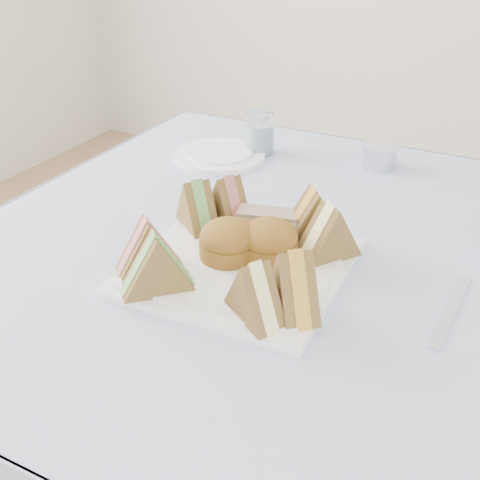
% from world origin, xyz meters
% --- Properties ---
extents(table, '(0.90, 0.90, 0.74)m').
position_xyz_m(table, '(0.00, 0.00, 0.37)').
color(table, brown).
rests_on(table, floor).
extents(tablecloth, '(1.02, 1.02, 0.01)m').
position_xyz_m(tablecloth, '(0.00, 0.00, 0.74)').
color(tablecloth, silver).
rests_on(tablecloth, table).
extents(serving_plate, '(0.31, 0.31, 0.01)m').
position_xyz_m(serving_plate, '(-0.04, -0.10, 0.75)').
color(serving_plate, white).
rests_on(serving_plate, tablecloth).
extents(sandwich_fl_a, '(0.10, 0.10, 0.08)m').
position_xyz_m(sandwich_fl_a, '(-0.14, -0.18, 0.80)').
color(sandwich_fl_a, brown).
rests_on(sandwich_fl_a, serving_plate).
extents(sandwich_fl_b, '(0.10, 0.10, 0.09)m').
position_xyz_m(sandwich_fl_b, '(-0.11, -0.21, 0.80)').
color(sandwich_fl_b, brown).
rests_on(sandwich_fl_b, serving_plate).
extents(sandwich_fr_a, '(0.10, 0.10, 0.09)m').
position_xyz_m(sandwich_fr_a, '(0.07, -0.17, 0.80)').
color(sandwich_fr_a, brown).
rests_on(sandwich_fr_a, serving_plate).
extents(sandwich_fr_b, '(0.10, 0.08, 0.08)m').
position_xyz_m(sandwich_fr_b, '(0.04, -0.21, 0.80)').
color(sandwich_fr_b, brown).
rests_on(sandwich_fr_b, serving_plate).
extents(sandwich_bl_a, '(0.10, 0.09, 0.08)m').
position_xyz_m(sandwich_bl_a, '(-0.15, -0.03, 0.80)').
color(sandwich_bl_a, brown).
rests_on(sandwich_bl_a, serving_plate).
extents(sandwich_bl_b, '(0.10, 0.09, 0.08)m').
position_xyz_m(sandwich_bl_b, '(-0.11, 0.01, 0.80)').
color(sandwich_bl_b, brown).
rests_on(sandwich_bl_b, serving_plate).
extents(sandwich_br_a, '(0.09, 0.11, 0.09)m').
position_xyz_m(sandwich_br_a, '(0.07, -0.03, 0.80)').
color(sandwich_br_a, brown).
rests_on(sandwich_br_a, serving_plate).
extents(sandwich_br_b, '(0.11, 0.10, 0.09)m').
position_xyz_m(sandwich_br_b, '(0.03, 0.01, 0.80)').
color(sandwich_br_b, brown).
rests_on(sandwich_br_b, serving_plate).
extents(scone_left, '(0.10, 0.10, 0.06)m').
position_xyz_m(scone_left, '(-0.06, -0.10, 0.79)').
color(scone_left, brown).
rests_on(scone_left, serving_plate).
extents(scone_right, '(0.11, 0.11, 0.06)m').
position_xyz_m(scone_right, '(-0.01, -0.07, 0.79)').
color(scone_right, brown).
rests_on(scone_right, serving_plate).
extents(pastry_slice, '(0.10, 0.06, 0.04)m').
position_xyz_m(pastry_slice, '(-0.04, -0.01, 0.78)').
color(pastry_slice, beige).
rests_on(pastry_slice, serving_plate).
extents(side_plate, '(0.25, 0.25, 0.01)m').
position_xyz_m(side_plate, '(-0.28, 0.27, 0.75)').
color(side_plate, white).
rests_on(side_plate, tablecloth).
extents(water_glass, '(0.08, 0.08, 0.09)m').
position_xyz_m(water_glass, '(-0.21, 0.33, 0.79)').
color(water_glass, white).
rests_on(water_glass, tablecloth).
extents(tea_strainer, '(0.09, 0.09, 0.04)m').
position_xyz_m(tea_strainer, '(0.03, 0.38, 0.77)').
color(tea_strainer, silver).
rests_on(tea_strainer, tablecloth).
extents(knife, '(0.02, 0.18, 0.00)m').
position_xyz_m(knife, '(0.26, -0.07, 0.75)').
color(knife, silver).
rests_on(knife, tablecloth).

